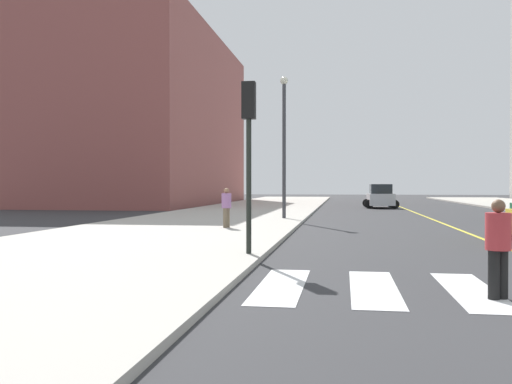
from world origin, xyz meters
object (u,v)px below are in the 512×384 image
at_px(car_silver_second, 380,197).
at_px(traffic_light_far_corner, 249,133).
at_px(pedestrian_crossing, 498,244).
at_px(pedestrian_walking_west, 226,206).
at_px(street_lamp, 284,135).

xyz_separation_m(car_silver_second, traffic_light_far_corner, (-5.66, -34.56, 2.44)).
xyz_separation_m(car_silver_second, pedestrian_crossing, (-0.46, -39.14, -0.00)).
relative_size(car_silver_second, pedestrian_crossing, 2.67).
bearing_deg(pedestrian_walking_west, pedestrian_crossing, 50.52).
distance_m(car_silver_second, street_lamp, 19.88).
height_order(pedestrian_walking_west, street_lamp, street_lamp).
bearing_deg(pedestrian_walking_west, street_lamp, -172.73).
height_order(car_silver_second, street_lamp, street_lamp).
distance_m(traffic_light_far_corner, street_lamp, 16.21).
relative_size(traffic_light_far_corner, pedestrian_walking_west, 2.69).
xyz_separation_m(pedestrian_crossing, street_lamp, (-5.97, 20.71, 3.81)).
relative_size(car_silver_second, traffic_light_far_corner, 1.01).
relative_size(pedestrian_crossing, pedestrian_walking_west, 1.02).
bearing_deg(traffic_light_far_corner, pedestrian_crossing, -41.36).
distance_m(car_silver_second, pedestrian_crossing, 39.15).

